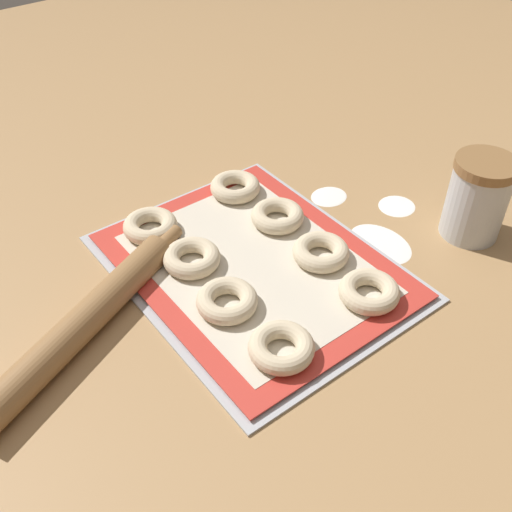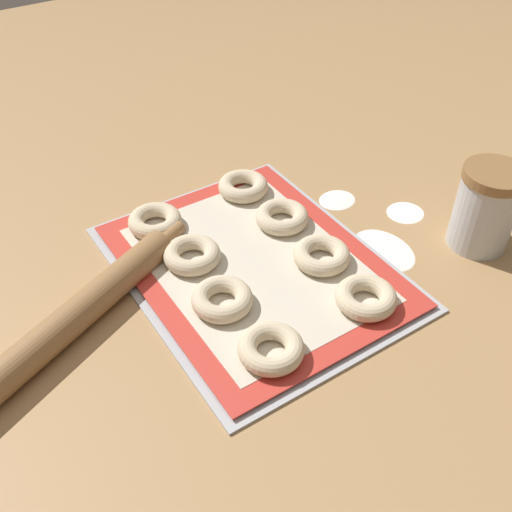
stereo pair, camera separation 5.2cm
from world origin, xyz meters
name	(u,v)px [view 2 (the right image)]	position (x,y,z in m)	size (l,w,h in m)	color
ground_plane	(256,271)	(0.00, 0.00, 0.00)	(2.80, 2.80, 0.00)	#A87F51
baking_tray	(256,266)	(-0.01, 0.00, 0.00)	(0.47, 0.37, 0.01)	#B2B5BA
baking_mat	(256,263)	(-0.01, 0.00, 0.01)	(0.44, 0.35, 0.00)	red
bagel_front_far_left	(155,221)	(-0.17, -0.09, 0.02)	(0.09, 0.09, 0.03)	beige
bagel_front_mid_left	(192,255)	(-0.06, -0.08, 0.02)	(0.09, 0.09, 0.03)	beige
bagel_front_mid_right	(222,299)	(0.05, -0.09, 0.02)	(0.09, 0.09, 0.03)	beige
bagel_front_far_right	(271,349)	(0.16, -0.08, 0.02)	(0.09, 0.09, 0.03)	beige
bagel_back_far_left	(243,186)	(-0.18, 0.09, 0.02)	(0.09, 0.09, 0.03)	beige
bagel_back_mid_left	(282,217)	(-0.07, 0.09, 0.02)	(0.09, 0.09, 0.03)	beige
bagel_back_mid_right	(321,255)	(0.05, 0.09, 0.02)	(0.09, 0.09, 0.03)	beige
bagel_back_far_right	(366,297)	(0.16, 0.09, 0.02)	(0.09, 0.09, 0.03)	beige
flour_canister	(486,208)	(0.14, 0.34, 0.07)	(0.10, 0.10, 0.14)	silver
rolling_pin	(75,317)	(-0.04, -0.28, 0.02)	(0.22, 0.44, 0.05)	olive
flour_patch_near	(384,249)	(0.07, 0.20, 0.00)	(0.11, 0.08, 0.00)	white
flour_patch_far	(337,199)	(-0.08, 0.23, 0.00)	(0.06, 0.07, 0.00)	white
flour_patch_side	(405,212)	(0.02, 0.30, 0.00)	(0.06, 0.07, 0.00)	white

